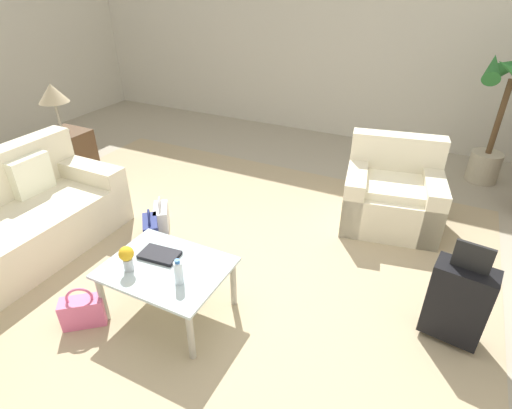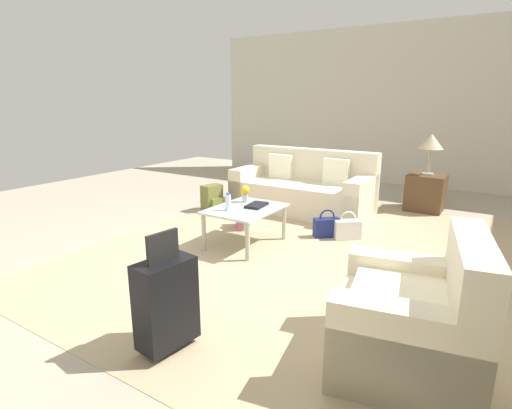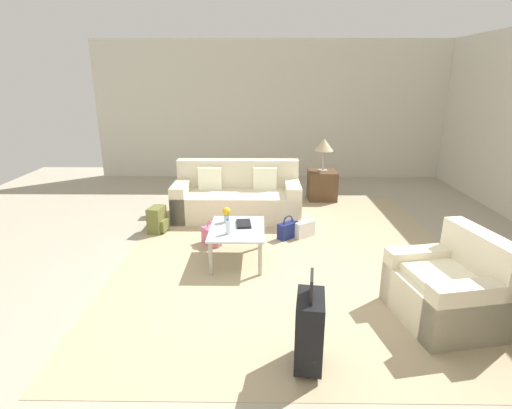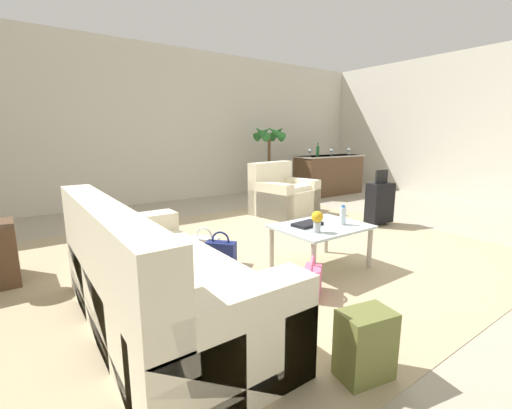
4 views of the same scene
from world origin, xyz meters
name	(u,v)px [view 2 (image 2 of 4)]	position (x,y,z in m)	size (l,w,h in m)	color
ground_plane	(264,265)	(0.00, 0.00, 0.00)	(12.00, 12.00, 0.00)	#A89E89
wall_left	(396,106)	(-5.06, 0.00, 1.55)	(0.12, 8.00, 3.10)	beige
area_rug	(306,250)	(-0.60, 0.20, 0.00)	(5.20, 4.40, 0.01)	tan
couch	(304,190)	(-2.20, -0.60, 0.31)	(0.94, 2.10, 0.93)	beige
armchair	(418,324)	(0.89, 1.67, 0.30)	(1.10, 1.01, 0.90)	beige
coffee_table	(245,213)	(-0.40, -0.50, 0.39)	(0.91, 0.70, 0.46)	silver
water_bottle	(228,202)	(-0.20, -0.60, 0.55)	(0.06, 0.06, 0.20)	silver
coffee_table_book	(257,205)	(-0.52, -0.42, 0.47)	(0.30, 0.18, 0.03)	black
flower_vase	(245,192)	(-0.62, -0.65, 0.58)	(0.11, 0.11, 0.21)	#B2B7BC
side_table	(426,192)	(-3.20, 1.00, 0.28)	(0.54, 0.54, 0.56)	#513823
table_lamp	(431,142)	(-3.20, 1.00, 1.05)	(0.36, 0.36, 0.62)	#ADA899
suitcase_black	(166,302)	(1.60, 0.20, 0.36)	(0.43, 0.27, 0.85)	black
handbag_navy	(327,227)	(-1.17, 0.21, 0.13)	(0.32, 0.33, 0.36)	navy
handbag_pink	(242,218)	(-0.92, -0.90, 0.13)	(0.34, 0.31, 0.36)	pink
handbag_white	(348,229)	(-1.24, 0.46, 0.13)	(0.30, 0.34, 0.36)	white
backpack_olive	(212,198)	(-1.40, -1.79, 0.19)	(0.33, 0.30, 0.40)	olive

